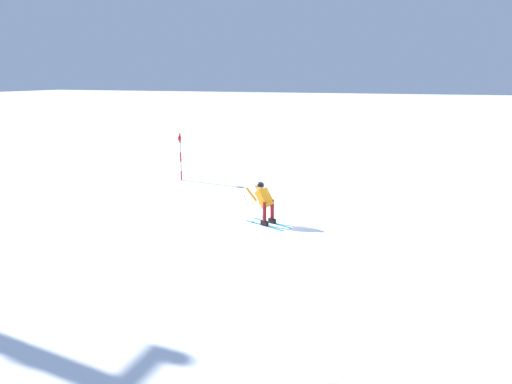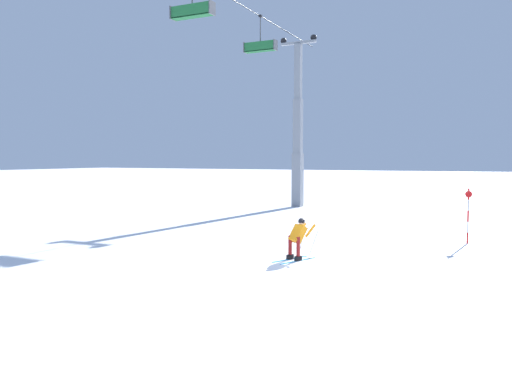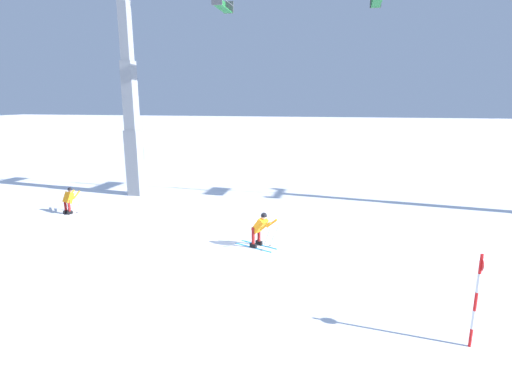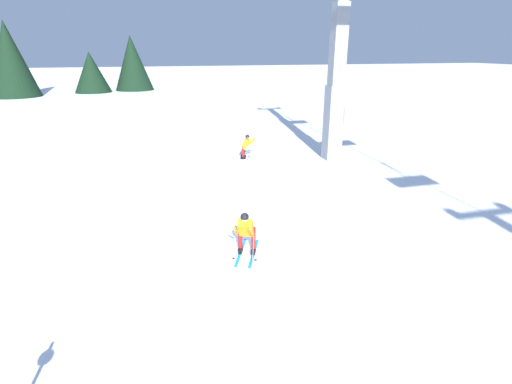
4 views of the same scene
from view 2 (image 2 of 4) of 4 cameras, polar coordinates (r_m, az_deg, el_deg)
The scene contains 6 objects.
ground_plane at distance 17.42m, azimuth 6.31°, elevation -8.11°, with size 260.00×260.00×0.00m, color white.
skier_carving_main at distance 18.02m, azimuth 4.78°, elevation -4.95°, with size 1.84×1.22×1.62m.
lift_tower_far at distance 37.52m, azimuth 4.75°, elevation 6.33°, with size 0.70×2.78×12.46m.
chairlift_seat_second at distance 25.84m, azimuth -7.30°, elevation 19.65°, with size 0.61×2.27×2.02m.
chairlift_seat_middle at distance 32.24m, azimuth 0.44°, elevation 16.15°, with size 0.61×2.10×2.22m.
trail_marker_pole at distance 22.98m, azimuth 22.85°, elevation -2.32°, with size 0.07×0.28×2.34m.
Camera 2 is at (-16.06, -5.71, 3.60)m, focal length 35.40 mm.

